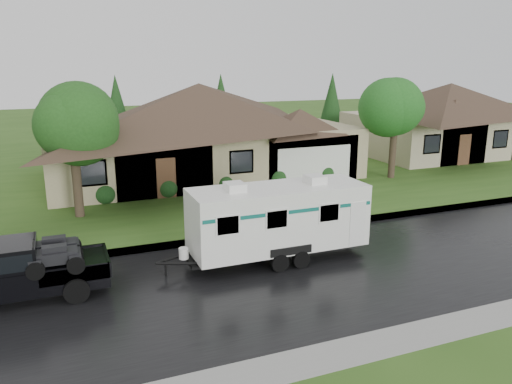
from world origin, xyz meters
The scene contains 11 objects.
ground centered at (0.00, 0.00, 0.00)m, with size 140.00×140.00×0.00m, color #31561B.
road centered at (0.00, -2.00, 0.01)m, with size 140.00×8.00×0.01m, color black.
curb centered at (0.00, 2.25, 0.07)m, with size 140.00×0.50×0.15m, color gray.
lawn centered at (0.00, 15.00, 0.07)m, with size 140.00×26.00×0.15m, color #31561B.
house_main centered at (2.29, 13.84, 3.59)m, with size 19.44×10.80×6.90m.
house_neighbor centered at (22.27, 14.34, 3.32)m, with size 15.12×9.72×6.45m.
tree_left_green centered at (-5.62, 7.31, 4.33)m, with size 3.64×3.64×6.03m.
tree_right_green centered at (12.50, 8.62, 4.28)m, with size 3.60×3.60×5.96m.
shrub_row centered at (2.00, 9.30, 0.65)m, with size 13.60×1.00×1.00m.
pickup_truck centered at (-7.97, -0.41, 0.97)m, with size 5.44×2.07×1.81m.
travel_trailer centered at (0.83, -0.41, 1.60)m, with size 6.70×2.36×3.01m.
Camera 1 is at (-6.26, -15.94, 6.96)m, focal length 35.00 mm.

